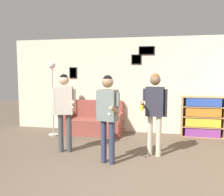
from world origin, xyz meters
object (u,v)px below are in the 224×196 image
at_px(person_player_foreground_center, 108,110).
at_px(floor_lamp, 53,88).
at_px(couch, 94,123).
at_px(bookshelf, 202,117).
at_px(person_watcher_holding_cup, 155,106).
at_px(person_player_foreground_left, 64,104).

bearing_deg(person_player_foreground_center, floor_lamp, 137.57).
height_order(couch, bookshelf, bookshelf).
distance_m(couch, bookshelf, 2.95).
relative_size(couch, person_player_foreground_center, 0.96).
xyz_separation_m(bookshelf, person_watcher_holding_cup, (-1.19, -1.79, 0.51)).
relative_size(bookshelf, person_player_foreground_left, 0.64).
height_order(floor_lamp, person_player_foreground_left, floor_lamp).
relative_size(floor_lamp, person_player_foreground_left, 1.18).
height_order(floor_lamp, person_player_foreground_center, floor_lamp).
height_order(couch, floor_lamp, floor_lamp).
relative_size(couch, bookshelf, 1.49).
relative_size(person_player_foreground_left, person_player_foreground_center, 1.01).
distance_m(person_player_foreground_center, person_watcher_holding_cup, 1.04).
distance_m(couch, floor_lamp, 1.51).
bearing_deg(person_watcher_holding_cup, person_player_foreground_center, -143.98).
bearing_deg(floor_lamp, person_player_foreground_center, -42.43).
xyz_separation_m(couch, bookshelf, (2.93, 0.19, 0.24)).
bearing_deg(floor_lamp, bookshelf, 9.08).
bearing_deg(person_player_foreground_center, bookshelf, 49.77).
bearing_deg(bookshelf, couch, -176.21).
distance_m(couch, person_player_foreground_center, 2.50).
bearing_deg(person_player_foreground_center, couch, 112.13).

